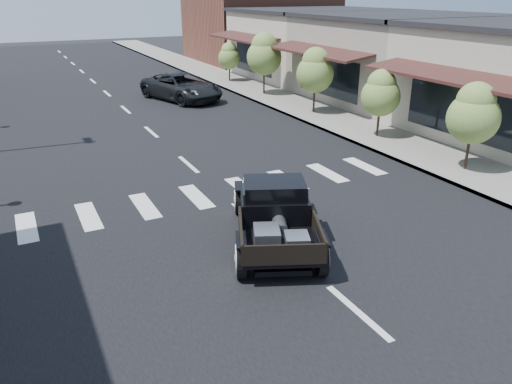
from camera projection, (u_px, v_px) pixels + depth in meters
name	position (u px, v px, depth m)	size (l,w,h in m)	color
ground	(283.00, 248.00, 12.29)	(120.00, 120.00, 0.00)	black
road	(135.00, 118.00, 24.73)	(14.00, 80.00, 0.02)	black
road_markings	(164.00, 144.00, 20.59)	(12.00, 60.00, 0.06)	silver
sidewalk_right	(284.00, 101.00, 28.22)	(3.00, 80.00, 0.15)	gray
storefront_mid	(401.00, 59.00, 28.42)	(10.00, 9.00, 4.50)	gray
storefront_far	(316.00, 45.00, 35.89)	(10.00, 9.00, 4.50)	beige
far_building_right	(259.00, 19.00, 43.93)	(11.00, 10.00, 7.00)	brown
small_tree_a	(471.00, 128.00, 16.72)	(1.73, 1.73, 2.88)	olive
small_tree_b	(380.00, 104.00, 20.67)	(1.61, 1.61, 2.69)	olive
small_tree_c	(315.00, 81.00, 24.73)	(1.85, 1.85, 3.08)	olive
small_tree_d	(264.00, 65.00, 29.22)	(2.03, 2.03, 3.39)	olive
small_tree_e	(229.00, 62.00, 33.65)	(1.46, 1.46, 2.43)	olive
hotrod_pickup	(275.00, 213.00, 12.27)	(2.16, 4.62, 1.60)	black
second_car	(181.00, 87.00, 28.48)	(2.49, 5.41, 1.50)	black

